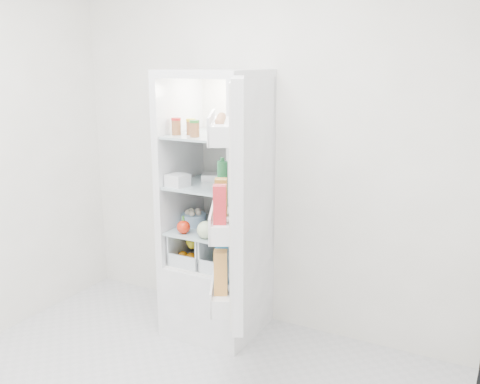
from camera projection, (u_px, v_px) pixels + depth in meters
The scene contains 19 objects.
room_walls at pixel (112, 123), 2.32m from camera, with size 3.02×3.02×2.61m.
refrigerator at pixel (220, 237), 3.70m from camera, with size 0.60×0.60×1.80m.
shelf_low at pixel (215, 229), 3.63m from camera, with size 0.49×0.53×0.01m, color #A3BABF.
shelf_mid at pixel (214, 185), 3.56m from camera, with size 0.49×0.53×0.01m, color #A3BABF.
shelf_top at pixel (214, 135), 3.48m from camera, with size 0.49×0.53×0.01m, color #A3BABF.
crisper_left at pixel (200, 244), 3.72m from camera, with size 0.23×0.46×0.22m, color silver, non-canonical shape.
crisper_right at pixel (231, 250), 3.61m from camera, with size 0.23×0.46×0.22m, color silver, non-canonical shape.
condiment_jars at pixel (199, 129), 3.38m from camera, with size 0.38×0.16×0.08m.
squeeze_bottle at pixel (239, 123), 3.42m from camera, with size 0.05×0.05×0.16m, color silver.
tub_white at pixel (178, 180), 3.47m from camera, with size 0.12×0.12×0.08m, color silver.
tin_red at pixel (221, 186), 3.37m from camera, with size 0.08×0.08×0.05m, color red.
foil_tray at pixel (215, 177), 3.66m from camera, with size 0.17×0.13×0.04m, color silver.
red_cabbage at pixel (225, 220), 3.52m from camera, with size 0.17×0.17×0.17m, color #511F5A.
bell_pepper at pixel (184, 227), 3.51m from camera, with size 0.09×0.09×0.09m, color red.
mushroom_bowl at pixel (194, 219), 3.69m from camera, with size 0.17×0.17×0.08m, color #94BBDD.
salad_bag at pixel (206, 230), 3.41m from camera, with size 0.11×0.11×0.11m, color beige.
citrus_pile at pixel (199, 249), 3.70m from camera, with size 0.20×0.31×0.16m.
veg_pile at pixel (231, 257), 3.61m from camera, with size 0.16×0.30×0.10m.
fridge_door at pixel (233, 206), 2.88m from camera, with size 0.41×0.57×1.30m.
Camera 1 is at (1.59, -1.78, 1.86)m, focal length 40.00 mm.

